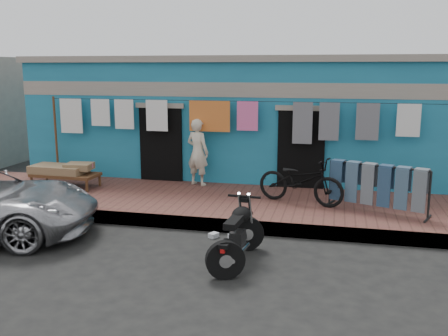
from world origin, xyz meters
TOP-DOWN VIEW (x-y plane):
  - ground at (0.00, 0.00)m, footprint 80.00×80.00m
  - sidewalk at (0.00, 3.00)m, footprint 28.00×3.00m
  - curb at (0.00, 1.55)m, footprint 28.00×0.10m
  - building at (-0.00, 6.99)m, footprint 12.20×5.20m
  - clothesline at (-0.49, 4.25)m, footprint 10.06×0.06m
  - seated_person at (-1.16, 4.19)m, footprint 0.68×0.57m
  - bicycle at (1.42, 3.03)m, footprint 1.98×1.19m
  - motorcycle at (0.65, 0.08)m, footprint 0.79×1.65m
  - charpoy at (-4.20, 3.26)m, footprint 1.73×0.92m
  - jeans_rack at (2.94, 2.75)m, footprint 2.35×1.81m
  - litter_a at (0.38, 1.20)m, footprint 0.26×0.25m
  - litter_b at (-0.01, 1.20)m, footprint 0.19×0.21m
  - litter_c at (0.44, 0.94)m, footprint 0.21×0.22m

SIDE VIEW (x-z plane):
  - ground at x=0.00m, z-range 0.00..0.00m
  - litter_c at x=0.44m, z-range 0.00..0.07m
  - litter_b at x=-0.01m, z-range 0.00..0.09m
  - litter_a at x=0.38m, z-range 0.00..0.09m
  - sidewalk at x=0.00m, z-range 0.00..0.25m
  - curb at x=0.00m, z-range 0.00..0.25m
  - motorcycle at x=0.65m, z-range 0.00..1.01m
  - charpoy at x=-4.20m, z-range 0.25..0.81m
  - jeans_rack at x=2.94m, z-range 0.25..1.24m
  - bicycle at x=1.42m, z-range 0.25..1.46m
  - seated_person at x=-1.16m, z-range 0.25..1.87m
  - building at x=0.00m, z-range 0.01..3.37m
  - clothesline at x=-0.49m, z-range 0.77..2.87m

